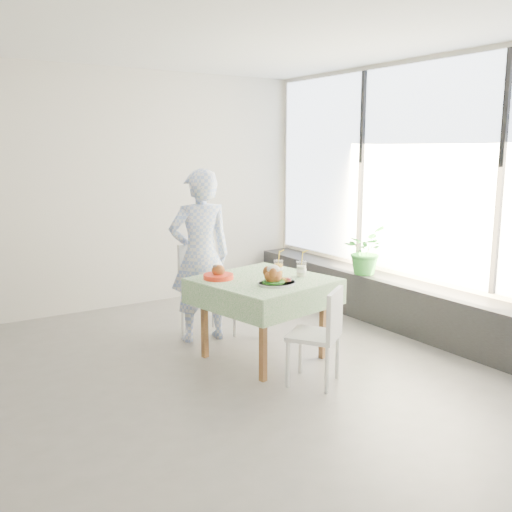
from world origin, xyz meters
TOP-DOWN VIEW (x-y plane):
  - floor at (0.00, 0.00)m, footprint 6.00×6.00m
  - ceiling at (0.00, 0.00)m, footprint 6.00×6.00m
  - wall_back at (0.00, 2.50)m, footprint 6.00×0.02m
  - wall_front at (0.00, -2.50)m, footprint 6.00×0.02m
  - wall_right at (3.00, 0.00)m, footprint 0.02×5.00m
  - window_pane at (2.97, 0.00)m, footprint 0.01×4.80m
  - window_ledge at (2.80, 0.00)m, footprint 0.40×4.80m
  - cafe_table at (1.07, 0.10)m, footprint 1.22×1.22m
  - chair_far at (0.94, 0.95)m, footprint 0.48×0.48m
  - chair_near at (1.10, -0.60)m, footprint 0.52×0.52m
  - diner at (0.83, 0.87)m, footprint 0.68×0.51m
  - main_dish at (1.02, -0.14)m, footprint 0.34×0.34m
  - juice_cup_orange at (1.29, 0.20)m, footprint 0.09×0.09m
  - juice_cup_lemonade at (1.41, -0.00)m, footprint 0.10×0.10m
  - second_dish at (0.72, 0.32)m, footprint 0.27×0.27m
  - potted_plant at (2.72, 0.56)m, footprint 0.63×0.62m

SIDE VIEW (x-z plane):
  - floor at x=0.00m, z-range 0.00..0.00m
  - chair_near at x=1.10m, z-range -0.15..0.64m
  - window_ledge at x=2.80m, z-range 0.00..0.50m
  - chair_far at x=0.94m, z-range -0.18..0.76m
  - cafe_table at x=1.07m, z-range 0.09..0.83m
  - potted_plant at x=2.72m, z-range 0.50..1.03m
  - second_dish at x=0.72m, z-range 0.72..0.84m
  - main_dish at x=1.02m, z-range 0.71..0.89m
  - juice_cup_orange at x=1.29m, z-range 0.67..0.93m
  - juice_cup_lemonade at x=1.41m, z-range 0.67..0.94m
  - diner at x=0.83m, z-range 0.00..1.70m
  - wall_back at x=0.00m, z-range 0.00..2.80m
  - wall_front at x=0.00m, z-range 0.00..2.80m
  - wall_right at x=3.00m, z-range 0.00..2.80m
  - window_pane at x=2.97m, z-range 0.56..2.74m
  - ceiling at x=0.00m, z-range 2.80..2.80m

